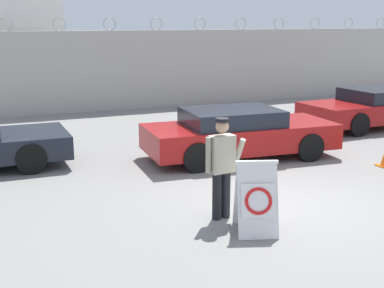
% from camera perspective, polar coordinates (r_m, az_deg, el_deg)
% --- Properties ---
extents(ground_plane, '(90.00, 90.00, 0.00)m').
position_cam_1_polar(ground_plane, '(9.87, 8.77, -6.18)').
color(ground_plane, gray).
extents(perimeter_wall, '(36.00, 0.30, 3.31)m').
position_cam_1_polar(perimeter_wall, '(19.74, -8.62, 7.76)').
color(perimeter_wall, '#ADA8A0').
rests_on(perimeter_wall, ground_plane).
extents(barricade_sign, '(0.82, 0.89, 1.15)m').
position_cam_1_polar(barricade_sign, '(8.31, 6.89, -5.68)').
color(barricade_sign, white).
rests_on(barricade_sign, ground_plane).
extents(security_guard, '(0.64, 0.37, 1.70)m').
position_cam_1_polar(security_guard, '(8.74, 3.20, -2.14)').
color(security_guard, black).
rests_on(security_guard, ground_plane).
extents(parked_car_rear_sedan, '(4.62, 2.13, 1.19)m').
position_cam_1_polar(parked_car_rear_sedan, '(12.74, 4.97, 1.20)').
color(parked_car_rear_sedan, black).
rests_on(parked_car_rear_sedan, ground_plane).
extents(parked_car_far_side, '(4.85, 2.09, 1.18)m').
position_cam_1_polar(parked_car_far_side, '(17.44, 19.14, 3.76)').
color(parked_car_far_side, black).
rests_on(parked_car_far_side, ground_plane).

